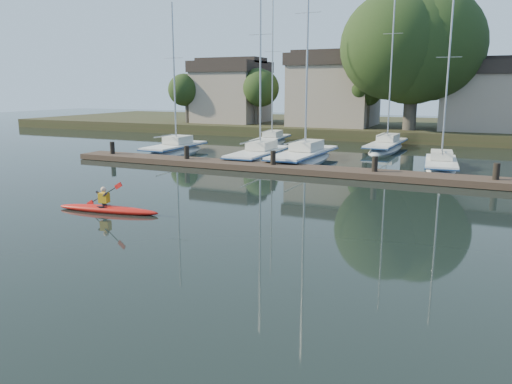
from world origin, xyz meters
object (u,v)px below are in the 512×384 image
at_px(sailboat_1, 259,162).
at_px(sailboat_5, 271,145).
at_px(sailboat_3, 440,172).
at_px(sailboat_0, 175,155).
at_px(kayak, 107,208).
at_px(sailboat_6, 386,151).
at_px(sailboat_2, 303,164).
at_px(dock, 322,171).

xyz_separation_m(sailboat_1, sailboat_5, (-3.08, 9.66, 0.03)).
height_order(sailboat_3, sailboat_5, sailboat_5).
height_order(sailboat_0, sailboat_5, sailboat_5).
relative_size(sailboat_1, sailboat_5, 1.06).
relative_size(sailboat_0, sailboat_1, 0.85).
height_order(kayak, sailboat_3, sailboat_3).
distance_m(sailboat_5, sailboat_6, 10.04).
distance_m(kayak, sailboat_3, 20.23).
bearing_deg(sailboat_5, sailboat_0, -121.07).
bearing_deg(sailboat_5, sailboat_6, -5.75).
bearing_deg(sailboat_1, sailboat_6, 53.15).
relative_size(kayak, sailboat_6, 0.29).
bearing_deg(sailboat_0, sailboat_2, -1.78).
height_order(sailboat_5, sailboat_6, sailboat_6).
xyz_separation_m(kayak, sailboat_0, (-7.80, 16.74, -0.37)).
xyz_separation_m(sailboat_1, sailboat_6, (6.96, 9.65, 0.02)).
bearing_deg(sailboat_6, sailboat_0, -145.74).
xyz_separation_m(sailboat_2, sailboat_3, (8.70, 0.26, 0.03)).
height_order(sailboat_0, sailboat_6, sailboat_6).
bearing_deg(sailboat_2, dock, -57.89).
xyz_separation_m(kayak, sailboat_5, (-3.57, 25.66, -0.34)).
bearing_deg(sailboat_2, sailboat_5, 125.89).
relative_size(sailboat_2, sailboat_6, 1.07).
distance_m(dock, sailboat_2, 5.23).
bearing_deg(sailboat_0, sailboat_6, 31.34).
bearing_deg(sailboat_3, dock, -146.88).
height_order(dock, sailboat_6, sailboat_6).
bearing_deg(sailboat_5, sailboat_2, -61.72).
bearing_deg(sailboat_0, sailboat_3, -0.48).
distance_m(kayak, dock, 13.10).
xyz_separation_m(dock, sailboat_6, (1.27, 13.62, -0.38)).
xyz_separation_m(dock, sailboat_1, (-5.69, 3.98, -0.40)).
relative_size(sailboat_2, sailboat_3, 1.43).
bearing_deg(sailboat_2, sailboat_0, -179.22).
height_order(dock, sailboat_0, sailboat_0).
xyz_separation_m(dock, sailboat_3, (6.08, 4.76, -0.38)).
distance_m(sailboat_1, sailboat_3, 11.80).
xyz_separation_m(sailboat_0, sailboat_1, (7.31, -0.74, 0.01)).
xyz_separation_m(dock, sailboat_2, (-2.62, 4.51, -0.41)).
height_order(kayak, dock, kayak).
bearing_deg(sailboat_6, dock, -93.03).
xyz_separation_m(kayak, sailboat_6, (6.47, 25.65, -0.35)).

